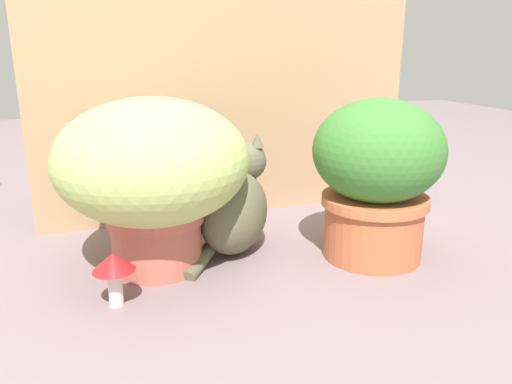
{
  "coord_description": "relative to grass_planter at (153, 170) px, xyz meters",
  "views": [
    {
      "loc": [
        -0.42,
        -1.08,
        0.55
      ],
      "look_at": [
        0.01,
        0.08,
        0.18
      ],
      "focal_mm": 35.58,
      "sensor_mm": 36.0,
      "label": 1
    }
  ],
  "objects": [
    {
      "name": "cat",
      "position": [
        0.22,
        0.04,
        -0.13
      ],
      "size": [
        0.32,
        0.32,
        0.32
      ],
      "color": "#5C5C42",
      "rests_on": "ground"
    },
    {
      "name": "cardboard_backdrop",
      "position": [
        0.31,
        0.35,
        0.11
      ],
      "size": [
        1.22,
        0.03,
        0.73
      ],
      "primitive_type": "cube",
      "color": "tan",
      "rests_on": "ground"
    },
    {
      "name": "grass_planter",
      "position": [
        0.0,
        0.0,
        0.0
      ],
      "size": [
        0.46,
        0.46,
        0.42
      ],
      "color": "#B9614F",
      "rests_on": "ground"
    },
    {
      "name": "ground_plane",
      "position": [
        0.24,
        -0.11,
        -0.25
      ],
      "size": [
        6.0,
        6.0,
        0.0
      ],
      "primitive_type": "plane",
      "color": "slate"
    },
    {
      "name": "mushroom_ornament_red",
      "position": [
        -0.12,
        -0.17,
        -0.16
      ],
      "size": [
        0.09,
        0.09,
        0.12
      ],
      "color": "silver",
      "rests_on": "ground"
    },
    {
      "name": "leafy_planter",
      "position": [
        0.54,
        -0.13,
        -0.03
      ],
      "size": [
        0.33,
        0.33,
        0.41
      ],
      "color": "#C1633C",
      "rests_on": "ground"
    }
  ]
}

